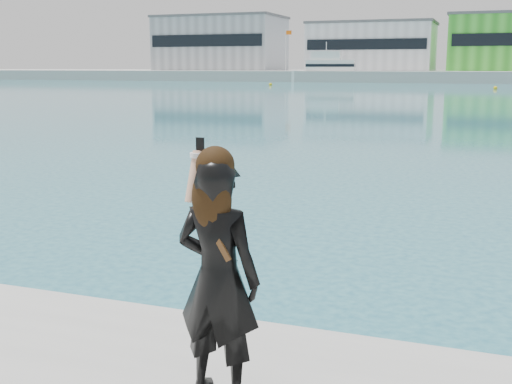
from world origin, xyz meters
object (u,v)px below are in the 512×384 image
buoy_near (495,89)px  woman (218,271)px  buoy_far (271,85)px  motor_yacht (333,71)px

buoy_near → woman: woman is taller
buoy_far → woman: bearing=-71.4°
motor_yacht → woman: (26.16, -113.27, -0.40)m
motor_yacht → buoy_far: bearing=-107.8°
woman → motor_yacht: bearing=-71.8°
motor_yacht → woman: motor_yacht is taller
buoy_far → motor_yacht: bearing=79.8°
motor_yacht → buoy_far: (-4.16, -23.15, -2.03)m
buoy_near → woman: size_ratio=0.30×
buoy_near → buoy_far: bearing=170.4°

